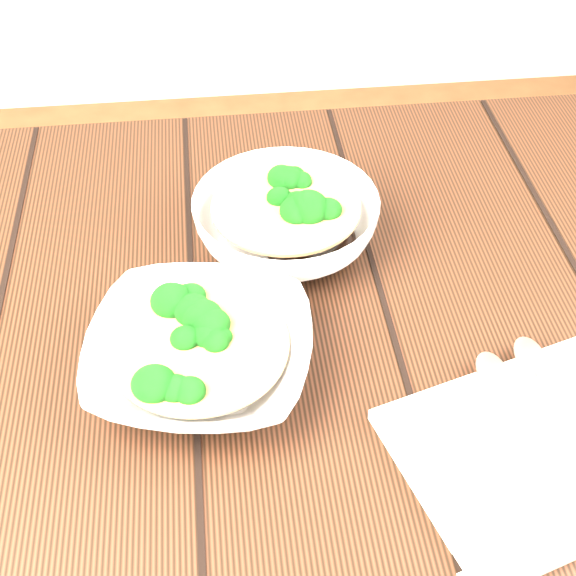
{
  "coord_description": "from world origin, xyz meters",
  "views": [
    {
      "loc": [
        0.01,
        -0.57,
        1.34
      ],
      "look_at": [
        0.08,
        -0.01,
        0.8
      ],
      "focal_mm": 50.0,
      "sensor_mm": 36.0,
      "label": 1
    }
  ],
  "objects": [
    {
      "name": "table",
      "position": [
        0.0,
        0.0,
        0.63
      ],
      "size": [
        1.2,
        0.8,
        0.75
      ],
      "color": "#331A0E",
      "rests_on": "ground"
    },
    {
      "name": "soup_bowl_front",
      "position": [
        -0.01,
        -0.06,
        0.78
      ],
      "size": [
        0.25,
        0.25,
        0.06
      ],
      "color": "silver",
      "rests_on": "table"
    },
    {
      "name": "soup_bowl_back",
      "position": [
        0.09,
        0.12,
        0.78
      ],
      "size": [
        0.23,
        0.23,
        0.07
      ],
      "color": "silver",
      "rests_on": "table"
    },
    {
      "name": "trivet",
      "position": [
        0.11,
        0.1,
        0.76
      ],
      "size": [
        0.12,
        0.12,
        0.03
      ],
      "primitive_type": "torus",
      "rotation": [
        0.0,
        0.0,
        -0.15
      ],
      "color": "black",
      "rests_on": "table"
    },
    {
      "name": "napkin",
      "position": [
        0.27,
        -0.19,
        0.76
      ],
      "size": [
        0.27,
        0.25,
        0.01
      ],
      "primitive_type": "cube",
      "rotation": [
        0.0,
        0.0,
        0.29
      ],
      "color": "#BAB49B",
      "rests_on": "table"
    },
    {
      "name": "spoon_left",
      "position": [
        0.26,
        -0.14,
        0.77
      ],
      "size": [
        0.03,
        0.19,
        0.01
      ],
      "color": "#A8A295",
      "rests_on": "napkin"
    },
    {
      "name": "spoon_right",
      "position": [
        0.3,
        -0.13,
        0.77
      ],
      "size": [
        0.03,
        0.19,
        0.01
      ],
      "color": "#A8A295",
      "rests_on": "napkin"
    }
  ]
}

